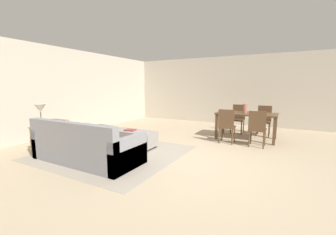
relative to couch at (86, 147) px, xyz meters
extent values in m
plane|color=tan|center=(1.83, 0.95, -0.29)|extent=(10.80, 10.80, 0.00)
cube|color=#BCB2A0|center=(1.83, 5.95, 1.06)|extent=(9.00, 0.12, 2.70)
cube|color=#BCB2A0|center=(-2.67, 1.45, 1.06)|extent=(0.12, 11.00, 2.70)
cube|color=gray|center=(0.10, 0.68, -0.29)|extent=(3.00, 2.80, 0.01)
cube|color=gray|center=(0.00, 0.05, -0.08)|extent=(2.27, 0.97, 0.42)
cube|color=gray|center=(0.00, -0.35, 0.35)|extent=(2.27, 0.16, 0.44)
cube|color=gray|center=(-1.06, 0.05, 0.02)|extent=(0.14, 0.97, 0.62)
cube|color=gray|center=(1.06, 0.05, 0.02)|extent=(0.14, 0.97, 0.62)
cube|color=gray|center=(-0.67, -0.06, 0.33)|extent=(0.41, 0.16, 0.41)
cube|color=beige|center=(-0.22, -0.09, 0.30)|extent=(0.35, 0.09, 0.35)
cube|color=gray|center=(0.22, -0.08, 0.32)|extent=(0.39, 0.13, 0.39)
cube|color=tan|center=(0.67, -0.07, 0.33)|extent=(0.41, 0.15, 0.41)
cube|color=gray|center=(0.19, 1.31, -0.06)|extent=(1.18, 0.49, 0.36)
cylinder|color=#513823|center=(-0.35, 1.51, -0.26)|extent=(0.05, 0.05, 0.06)
cylinder|color=#513823|center=(0.74, 1.51, -0.26)|extent=(0.05, 0.05, 0.06)
cylinder|color=#513823|center=(-0.35, 1.12, -0.26)|extent=(0.05, 0.05, 0.06)
cylinder|color=#513823|center=(0.74, 1.12, -0.26)|extent=(0.05, 0.05, 0.06)
cube|color=olive|center=(-1.43, 0.00, 0.28)|extent=(0.40, 0.40, 0.03)
cylinder|color=olive|center=(-1.60, 0.17, -0.01)|extent=(0.04, 0.04, 0.56)
cylinder|color=olive|center=(-1.26, 0.17, -0.01)|extent=(0.04, 0.04, 0.56)
cylinder|color=olive|center=(-1.60, -0.17, -0.01)|extent=(0.04, 0.04, 0.56)
cylinder|color=olive|center=(-1.26, -0.17, -0.01)|extent=(0.04, 0.04, 0.56)
cylinder|color=brown|center=(-1.43, 0.00, 0.31)|extent=(0.16, 0.16, 0.02)
cylinder|color=brown|center=(-1.43, 0.00, 0.48)|extent=(0.02, 0.02, 0.32)
cone|color=beige|center=(-1.43, 0.00, 0.73)|extent=(0.26, 0.26, 0.18)
cube|color=#513823|center=(2.54, 3.55, 0.45)|extent=(1.64, 0.88, 0.04)
cube|color=#513823|center=(1.78, 3.93, 0.07)|extent=(0.07, 0.07, 0.72)
cube|color=#513823|center=(3.30, 3.93, 0.07)|extent=(0.07, 0.07, 0.72)
cube|color=#513823|center=(1.78, 3.17, 0.07)|extent=(0.07, 0.07, 0.72)
cube|color=#513823|center=(3.30, 3.17, 0.07)|extent=(0.07, 0.07, 0.72)
cube|color=#513823|center=(2.16, 2.87, 0.14)|extent=(0.41, 0.41, 0.04)
cube|color=#513823|center=(2.17, 2.69, 0.39)|extent=(0.40, 0.05, 0.47)
cylinder|color=#513823|center=(1.99, 3.03, -0.09)|extent=(0.04, 0.04, 0.41)
cylinder|color=#513823|center=(2.33, 3.05, -0.09)|extent=(0.04, 0.04, 0.41)
cylinder|color=#513823|center=(2.00, 2.69, -0.09)|extent=(0.04, 0.04, 0.41)
cylinder|color=#513823|center=(2.34, 2.71, -0.09)|extent=(0.04, 0.04, 0.41)
cube|color=#513823|center=(2.93, 2.84, 0.14)|extent=(0.40, 0.40, 0.04)
cube|color=#513823|center=(2.93, 2.66, 0.39)|extent=(0.40, 0.04, 0.47)
cylinder|color=#513823|center=(2.76, 3.02, -0.09)|extent=(0.04, 0.04, 0.41)
cylinder|color=#513823|center=(3.10, 3.01, -0.09)|extent=(0.04, 0.04, 0.41)
cylinder|color=#513823|center=(2.76, 2.68, -0.09)|extent=(0.04, 0.04, 0.41)
cylinder|color=#513823|center=(3.10, 2.67, -0.09)|extent=(0.04, 0.04, 0.41)
cube|color=#513823|center=(2.17, 4.26, 0.14)|extent=(0.41, 0.41, 0.04)
cube|color=#513823|center=(2.17, 4.44, 0.39)|extent=(0.40, 0.05, 0.47)
cylinder|color=#513823|center=(2.33, 4.09, -0.09)|extent=(0.04, 0.04, 0.41)
cylinder|color=#513823|center=(1.99, 4.10, -0.09)|extent=(0.04, 0.04, 0.41)
cylinder|color=#513823|center=(2.34, 4.43, -0.09)|extent=(0.04, 0.04, 0.41)
cylinder|color=#513823|center=(2.00, 4.44, -0.09)|extent=(0.04, 0.04, 0.41)
cube|color=#513823|center=(2.96, 4.24, 0.14)|extent=(0.40, 0.40, 0.04)
cube|color=#513823|center=(2.96, 4.42, 0.39)|extent=(0.40, 0.04, 0.47)
cylinder|color=#513823|center=(3.13, 4.07, -0.09)|extent=(0.04, 0.04, 0.41)
cylinder|color=#513823|center=(2.79, 4.07, -0.09)|extent=(0.04, 0.04, 0.41)
cylinder|color=#513823|center=(3.13, 4.41, -0.09)|extent=(0.04, 0.04, 0.41)
cylinder|color=#513823|center=(2.79, 4.41, -0.09)|extent=(0.04, 0.04, 0.41)
cylinder|color=#B26659|center=(2.50, 3.53, 0.59)|extent=(0.11, 0.11, 0.25)
cube|color=maroon|center=(0.12, 1.28, 0.14)|extent=(0.28, 0.23, 0.03)
camera|label=1|loc=(3.49, -2.94, 1.22)|focal=23.11mm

